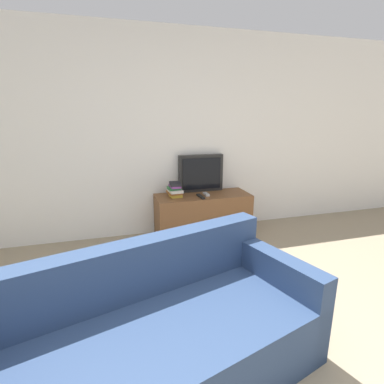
{
  "coord_description": "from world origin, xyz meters",
  "views": [
    {
      "loc": [
        -0.71,
        -0.81,
        1.58
      ],
      "look_at": [
        0.19,
        2.29,
        0.72
      ],
      "focal_mm": 28.0,
      "sensor_mm": 36.0,
      "label": 1
    }
  ],
  "objects_px": {
    "book_stack": "(175,190)",
    "tv_stand": "(203,215)",
    "remote_secondary": "(201,196)",
    "television": "(201,173)",
    "couch": "(150,345)",
    "remote_on_stand": "(206,194)"
  },
  "relations": [
    {
      "from": "tv_stand",
      "to": "remote_secondary",
      "type": "distance_m",
      "value": 0.32
    },
    {
      "from": "book_stack",
      "to": "remote_secondary",
      "type": "distance_m",
      "value": 0.34
    },
    {
      "from": "tv_stand",
      "to": "book_stack",
      "type": "xyz_separation_m",
      "value": [
        -0.37,
        0.02,
        0.36
      ]
    },
    {
      "from": "couch",
      "to": "remote_secondary",
      "type": "distance_m",
      "value": 2.21
    },
    {
      "from": "tv_stand",
      "to": "television",
      "type": "distance_m",
      "value": 0.56
    },
    {
      "from": "remote_on_stand",
      "to": "television",
      "type": "bearing_deg",
      "value": 91.0
    },
    {
      "from": "tv_stand",
      "to": "television",
      "type": "bearing_deg",
      "value": 80.81
    },
    {
      "from": "book_stack",
      "to": "remote_secondary",
      "type": "relative_size",
      "value": 1.17
    },
    {
      "from": "couch",
      "to": "remote_secondary",
      "type": "bearing_deg",
      "value": 48.53
    },
    {
      "from": "book_stack",
      "to": "tv_stand",
      "type": "bearing_deg",
      "value": -2.68
    },
    {
      "from": "remote_on_stand",
      "to": "remote_secondary",
      "type": "distance_m",
      "value": 0.13
    },
    {
      "from": "remote_secondary",
      "to": "tv_stand",
      "type": "bearing_deg",
      "value": 59.28
    },
    {
      "from": "tv_stand",
      "to": "book_stack",
      "type": "distance_m",
      "value": 0.52
    },
    {
      "from": "book_stack",
      "to": "remote_on_stand",
      "type": "relative_size",
      "value": 1.63
    },
    {
      "from": "book_stack",
      "to": "remote_on_stand",
      "type": "distance_m",
      "value": 0.41
    },
    {
      "from": "television",
      "to": "remote_secondary",
      "type": "relative_size",
      "value": 2.99
    },
    {
      "from": "book_stack",
      "to": "remote_secondary",
      "type": "height_order",
      "value": "book_stack"
    },
    {
      "from": "couch",
      "to": "book_stack",
      "type": "bearing_deg",
      "value": 57.1
    },
    {
      "from": "television",
      "to": "remote_secondary",
      "type": "bearing_deg",
      "value": -107.77
    },
    {
      "from": "television",
      "to": "book_stack",
      "type": "height_order",
      "value": "television"
    },
    {
      "from": "television",
      "to": "couch",
      "type": "height_order",
      "value": "television"
    },
    {
      "from": "tv_stand",
      "to": "remote_secondary",
      "type": "height_order",
      "value": "remote_secondary"
    }
  ]
}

